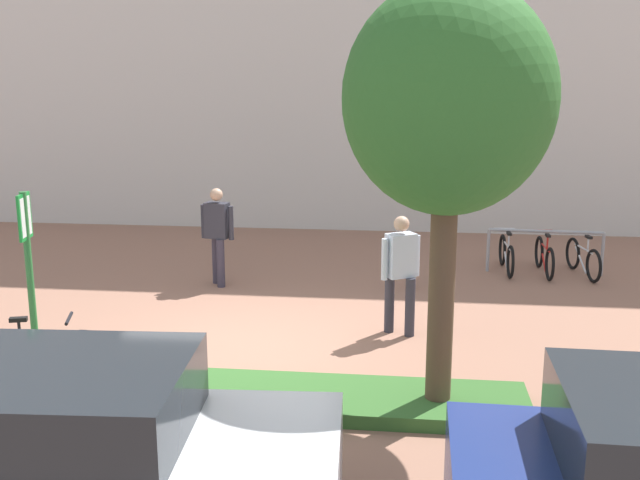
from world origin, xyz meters
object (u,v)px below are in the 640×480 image
object	(u,v)px
tree_sidewalk	(449,102)
bike_at_sign	(38,357)
car_white_hatch	(53,462)
parking_sign_post	(29,263)
person_shirt_blue	(400,267)
person_suited_navy	(217,230)
bollard_steel	(411,264)
bike_rack_cluster	(544,255)

from	to	relation	value
tree_sidewalk	bike_at_sign	xyz separation A→B (m)	(-4.72, 0.19, -3.03)
bike_at_sign	car_white_hatch	size ratio (longest dim) A/B	0.37
car_white_hatch	bike_at_sign	bearing A→B (deg)	118.99
parking_sign_post	person_shirt_blue	size ratio (longest dim) A/B	1.38
person_suited_navy	bike_at_sign	bearing A→B (deg)	-103.81
tree_sidewalk	parking_sign_post	world-z (taller)	tree_sidewalk
bike_at_sign	bollard_steel	distance (m)	6.36
person_suited_navy	car_white_hatch	world-z (taller)	person_suited_navy
tree_sidewalk	bike_at_sign	size ratio (longest dim) A/B	2.83
bike_at_sign	car_white_hatch	world-z (taller)	car_white_hatch
car_white_hatch	bollard_steel	bearing A→B (deg)	69.89
bike_rack_cluster	car_white_hatch	distance (m)	10.33
bike_rack_cluster	person_shirt_blue	distance (m)	4.51
tree_sidewalk	bollard_steel	xyz separation A→B (m)	(-0.28, 4.74, -2.93)
bike_rack_cluster	bollard_steel	world-z (taller)	bollard_steel
tree_sidewalk	person_suited_navy	distance (m)	6.35
parking_sign_post	person_shirt_blue	xyz separation A→B (m)	(4.18, 2.47, -0.57)
person_suited_navy	person_shirt_blue	distance (m)	3.85
bike_at_sign	car_white_hatch	xyz separation A→B (m)	(1.67, -3.01, 0.41)
person_suited_navy	person_shirt_blue	xyz separation A→B (m)	(3.18, -2.17, 0.00)
tree_sidewalk	person_suited_navy	size ratio (longest dim) A/B	2.68
parking_sign_post	person_shirt_blue	distance (m)	4.89
bike_rack_cluster	person_suited_navy	distance (m)	6.03
tree_sidewalk	bollard_steel	world-z (taller)	tree_sidewalk
tree_sidewalk	bike_rack_cluster	distance (m)	7.12
tree_sidewalk	parking_sign_post	distance (m)	4.98
person_suited_navy	car_white_hatch	distance (m)	7.48
parking_sign_post	bollard_steel	xyz separation A→B (m)	(4.35, 4.75, -1.11)
bike_rack_cluster	bollard_steel	xyz separation A→B (m)	(-2.47, -1.32, 0.10)
parking_sign_post	bollard_steel	world-z (taller)	parking_sign_post
person_shirt_blue	parking_sign_post	bearing A→B (deg)	-149.41
bollard_steel	person_suited_navy	xyz separation A→B (m)	(-3.35, -0.12, 0.53)
bollard_steel	person_shirt_blue	distance (m)	2.35
parking_sign_post	bike_at_sign	size ratio (longest dim) A/B	1.46
bike_rack_cluster	parking_sign_post	bearing A→B (deg)	-138.32
bike_at_sign	bollard_steel	size ratio (longest dim) A/B	1.81
bollard_steel	person_shirt_blue	xyz separation A→B (m)	(-0.17, -2.28, 0.53)
tree_sidewalk	bike_rack_cluster	bearing A→B (deg)	70.13
person_suited_navy	person_shirt_blue	world-z (taller)	same
bike_at_sign	bike_rack_cluster	distance (m)	9.07
bollard_steel	bike_rack_cluster	bearing A→B (deg)	28.10
bike_rack_cluster	car_white_hatch	xyz separation A→B (m)	(-5.24, -8.89, 0.41)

